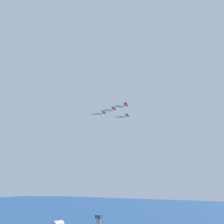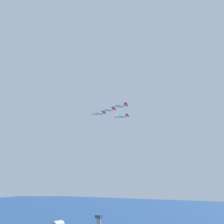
{
  "view_description": "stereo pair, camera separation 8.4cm",
  "coord_description": "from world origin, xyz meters",
  "px_view_note": "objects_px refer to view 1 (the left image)",
  "views": [
    {
      "loc": [
        -243.59,
        -150.62,
        59.05
      ],
      "look_at": [
        -11.16,
        -29.03,
        115.42
      ],
      "focal_mm": 49.15,
      "sensor_mm": 36.0,
      "label": 1
    },
    {
      "loc": [
        -243.55,
        -150.7,
        59.05
      ],
      "look_at": [
        -11.16,
        -29.03,
        115.42
      ],
      "focal_mm": 49.15,
      "sensor_mm": 36.0,
      "label": 2
    }
  ],
  "objects_px": {
    "control_tower": "(99,224)",
    "jet_left_outer": "(120,106)",
    "jet_right_wingman": "(122,117)",
    "jet_lead": "(99,114)",
    "jet_left_wingman": "(108,110)"
  },
  "relations": [
    {
      "from": "control_tower",
      "to": "jet_left_outer",
      "type": "height_order",
      "value": "jet_left_outer"
    },
    {
      "from": "control_tower",
      "to": "jet_lead",
      "type": "height_order",
      "value": "jet_lead"
    },
    {
      "from": "jet_left_wingman",
      "to": "control_tower",
      "type": "bearing_deg",
      "value": -56.6
    },
    {
      "from": "control_tower",
      "to": "jet_lead",
      "type": "relative_size",
      "value": 1.61
    },
    {
      "from": "control_tower",
      "to": "jet_right_wingman",
      "type": "height_order",
      "value": "jet_right_wingman"
    },
    {
      "from": "jet_right_wingman",
      "to": "jet_left_outer",
      "type": "xyz_separation_m",
      "value": [
        -42.49,
        -18.67,
        -0.78
      ]
    },
    {
      "from": "jet_lead",
      "to": "jet_left_wingman",
      "type": "xyz_separation_m",
      "value": [
        -13.71,
        -17.51,
        -1.08
      ]
    },
    {
      "from": "control_tower",
      "to": "jet_left_wingman",
      "type": "distance_m",
      "value": 130.95
    },
    {
      "from": "jet_right_wingman",
      "to": "jet_left_wingman",
      "type": "bearing_deg",
      "value": 90.53
    },
    {
      "from": "jet_lead",
      "to": "jet_left_wingman",
      "type": "bearing_deg",
      "value": 139.45
    },
    {
      "from": "jet_lead",
      "to": "jet_left_wingman",
      "type": "relative_size",
      "value": 1.05
    },
    {
      "from": "control_tower",
      "to": "jet_left_outer",
      "type": "xyz_separation_m",
      "value": [
        -78.61,
        -63.5,
        102.72
      ]
    },
    {
      "from": "jet_left_wingman",
      "to": "jet_right_wingman",
      "type": "relative_size",
      "value": 0.95
    },
    {
      "from": "jet_left_outer",
      "to": "control_tower",
      "type": "bearing_deg",
      "value": -53.3
    },
    {
      "from": "jet_lead",
      "to": "jet_left_outer",
      "type": "relative_size",
      "value": 1.01
    }
  ]
}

